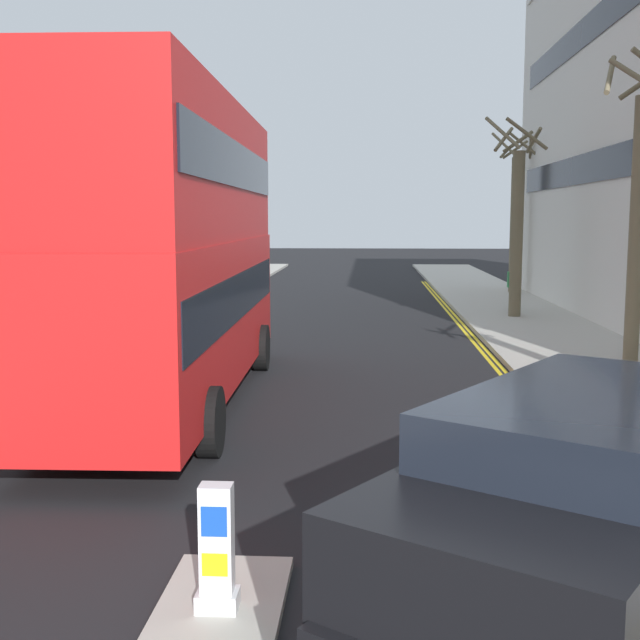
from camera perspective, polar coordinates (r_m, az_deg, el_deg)
sidewalk_right at (r=18.97m, az=19.39°, el=-3.41°), size 4.00×80.00×0.14m
sidewalk_left at (r=19.82m, az=-19.75°, el=-2.98°), size 4.00×80.00×0.14m
kerb_line_outer at (r=16.59m, az=14.27°, el=-4.95°), size 0.10×56.00×0.01m
kerb_line_inner at (r=16.56m, az=13.72°, el=-4.96°), size 0.10×56.00×0.01m
traffic_island at (r=7.42m, az=-7.28°, el=-20.07°), size 1.10×2.20×0.10m
keep_left_bollard at (r=7.18m, az=-7.35°, el=-16.11°), size 0.36×0.28×1.11m
double_decker_bus_away at (r=14.96m, az=-10.50°, el=5.53°), size 2.97×10.86×5.64m
taxi_minivan at (r=6.65m, az=17.99°, el=-14.10°), size 4.18×5.05×2.12m
pedestrian_far at (r=29.43m, az=13.52°, el=2.27°), size 0.34×0.22×1.62m
street_tree_mid at (r=27.78m, az=13.83°, el=6.61°), size 1.96×2.01×6.66m
street_tree_far at (r=19.42m, az=21.63°, el=7.05°), size 1.72×1.79×7.02m
street_tree_distant at (r=36.99m, az=13.69°, el=7.11°), size 2.00×1.86×7.08m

